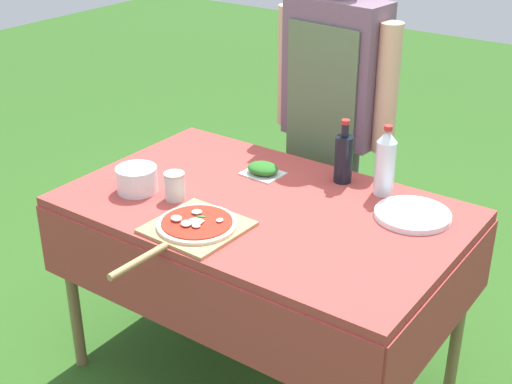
# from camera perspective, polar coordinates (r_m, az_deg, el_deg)

# --- Properties ---
(ground_plane) EXTENTS (12.00, 12.00, 0.00)m
(ground_plane) POSITION_cam_1_polar(r_m,az_deg,el_deg) (3.05, 0.47, -14.32)
(ground_plane) COLOR #2D5B1E
(prep_table) EXTENTS (1.46, 0.91, 0.79)m
(prep_table) POSITION_cam_1_polar(r_m,az_deg,el_deg) (2.65, 0.53, -2.60)
(prep_table) COLOR #A83D38
(prep_table) RESTS_ON ground
(person_cook) EXTENTS (0.61, 0.23, 1.62)m
(person_cook) POSITION_cam_1_polar(r_m,az_deg,el_deg) (3.14, 6.20, 6.88)
(person_cook) COLOR #4C4C51
(person_cook) RESTS_ON ground
(pizza_on_peel) EXTENTS (0.31, 0.56, 0.05)m
(pizza_on_peel) POSITION_cam_1_polar(r_m,az_deg,el_deg) (2.44, -4.99, -2.79)
(pizza_on_peel) COLOR tan
(pizza_on_peel) RESTS_ON prep_table
(oil_bottle) EXTENTS (0.07, 0.07, 0.25)m
(oil_bottle) POSITION_cam_1_polar(r_m,az_deg,el_deg) (2.76, 7.02, 2.75)
(oil_bottle) COLOR black
(oil_bottle) RESTS_ON prep_table
(water_bottle) EXTENTS (0.08, 0.08, 0.27)m
(water_bottle) POSITION_cam_1_polar(r_m,az_deg,el_deg) (2.68, 10.31, 2.37)
(water_bottle) COLOR silver
(water_bottle) RESTS_ON prep_table
(herb_container) EXTENTS (0.16, 0.13, 0.05)m
(herb_container) POSITION_cam_1_polar(r_m,az_deg,el_deg) (2.83, 0.55, 1.84)
(herb_container) COLOR silver
(herb_container) RESTS_ON prep_table
(mixing_tub) EXTENTS (0.16, 0.16, 0.10)m
(mixing_tub) POSITION_cam_1_polar(r_m,az_deg,el_deg) (2.72, -9.51, 1.00)
(mixing_tub) COLOR silver
(mixing_tub) RESTS_ON prep_table
(plate_stack) EXTENTS (0.27, 0.27, 0.02)m
(plate_stack) POSITION_cam_1_polar(r_m,az_deg,el_deg) (2.57, 12.42, -1.78)
(plate_stack) COLOR white
(plate_stack) RESTS_ON prep_table
(sauce_jar) EXTENTS (0.08, 0.08, 0.11)m
(sauce_jar) POSITION_cam_1_polar(r_m,az_deg,el_deg) (2.64, -6.51, 0.35)
(sauce_jar) COLOR silver
(sauce_jar) RESTS_ON prep_table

